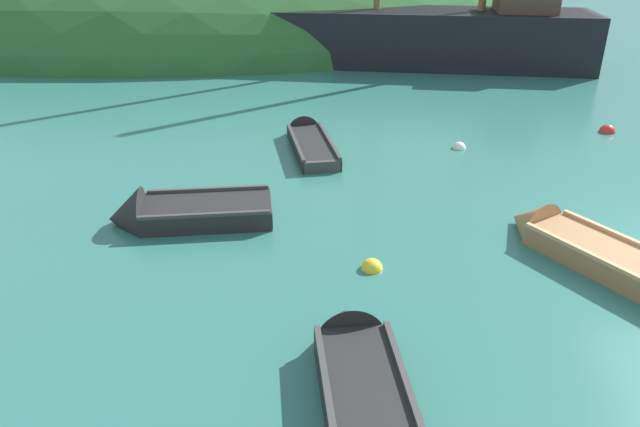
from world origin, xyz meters
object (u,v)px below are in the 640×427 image
rowboat_center (179,215)px  rowboat_near_dock (309,142)px  buoy_white (459,148)px  rowboat_outer_right (362,385)px  buoy_red (607,132)px  buoy_yellow (372,269)px  rowboat_portside (582,249)px  sailing_ship (434,43)px

rowboat_center → rowboat_near_dock: size_ratio=0.85×
buoy_white → rowboat_near_dock: bearing=167.6°
rowboat_center → rowboat_outer_right: 5.67m
rowboat_center → buoy_red: (11.41, 3.89, -0.12)m
rowboat_outer_right → buoy_yellow: bearing=-12.7°
rowboat_center → rowboat_near_dock: bearing=-124.8°
rowboat_near_dock → buoy_red: size_ratio=8.58×
rowboat_portside → buoy_yellow: bearing=65.9°
buoy_red → buoy_yellow: size_ratio=1.17×
rowboat_near_dock → buoy_yellow: (0.19, -6.36, -0.09)m
rowboat_portside → buoy_yellow: (-3.68, 0.09, -0.12)m
sailing_ship → buoy_yellow: size_ratio=41.80×
buoy_yellow → rowboat_near_dock: bearing=91.7°
sailing_ship → buoy_red: (1.86, -9.56, -0.88)m
buoy_white → rowboat_center: bearing=-154.8°
rowboat_portside → buoy_white: 5.61m
buoy_red → buoy_yellow: buoy_red is taller
rowboat_outer_right → buoy_red: 12.70m
rowboat_outer_right → rowboat_near_dock: rowboat_outer_right is taller
sailing_ship → buoy_white: (-2.70, -10.22, -0.88)m
rowboat_portside → sailing_ship: bearing=-32.1°
buoy_red → buoy_white: (-4.55, -0.66, 0.00)m
rowboat_outer_right → rowboat_near_dock: 9.19m
rowboat_center → rowboat_portside: bearing=163.3°
rowboat_outer_right → rowboat_near_dock: size_ratio=0.96×
rowboat_center → buoy_red: 12.06m
buoy_white → rowboat_portside: bearing=-89.3°
rowboat_near_dock → buoy_yellow: size_ratio=10.07×
sailing_ship → rowboat_outer_right: 19.88m
rowboat_outer_right → buoy_white: 9.43m
rowboat_portside → rowboat_near_dock: rowboat_portside is taller
rowboat_outer_right → rowboat_center: bearing=28.8°
rowboat_portside → rowboat_near_dock: size_ratio=0.98×
sailing_ship → buoy_yellow: bearing=85.3°
buoy_yellow → rowboat_portside: bearing=-1.4°
sailing_ship → buoy_yellow: 16.98m
buoy_red → rowboat_center: bearing=-161.2°
rowboat_portside → buoy_yellow: rowboat_portside is taller
rowboat_center → rowboat_outer_right: bearing=118.0°
buoy_yellow → sailing_ship: bearing=68.2°
buoy_white → buoy_yellow: (-3.61, -5.52, 0.00)m
rowboat_outer_right → buoy_red: (8.96, 9.00, -0.12)m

